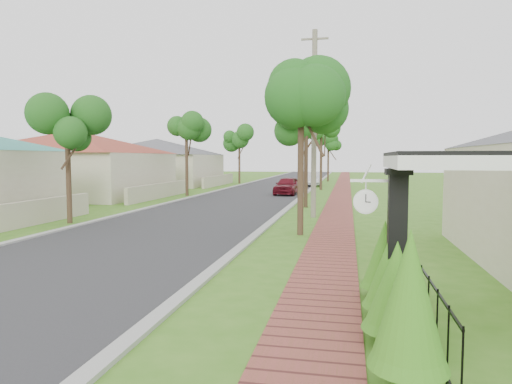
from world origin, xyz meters
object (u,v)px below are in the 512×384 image
Objects in this scene: parked_car_white at (312,179)px; parked_car_red at (287,186)px; station_clock at (366,200)px; utility_pole at (314,124)px; porch_post at (397,252)px; near_tree at (301,96)px.

parked_car_red is at bearing -101.40° from parked_car_white.
station_clock is (3.66, -35.74, 1.28)m from parked_car_white.
parked_car_red is 0.46× the size of utility_pole.
porch_post is 1.04m from station_clock.
utility_pole is at bearing -72.56° from parked_car_red.
near_tree is at bearing 106.82° from porch_post.
porch_post is at bearing -73.18° from near_tree.
parked_car_red is at bearing 101.50° from porch_post.
utility_pole is (-2.33, 12.85, 3.10)m from porch_post.
station_clock is (1.93, -7.60, -2.86)m from near_tree.
utility_pole is (0.09, 4.85, -0.59)m from near_tree.
utility_pole reaches higher than parked_car_white.
porch_post reaches higher than station_clock.
porch_post reaches higher than parked_car_white.
porch_post is 0.62× the size of parked_car_white.
near_tree is at bearing -91.08° from utility_pole.
porch_post reaches higher than parked_car_red.
parked_car_white is (-4.15, 36.14, -0.45)m from porch_post.
porch_post is 0.66× the size of parked_car_red.
near_tree reaches higher than parked_car_white.
parked_car_red is 10.95m from parked_car_white.
parked_car_red is at bearing 98.96° from near_tree.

